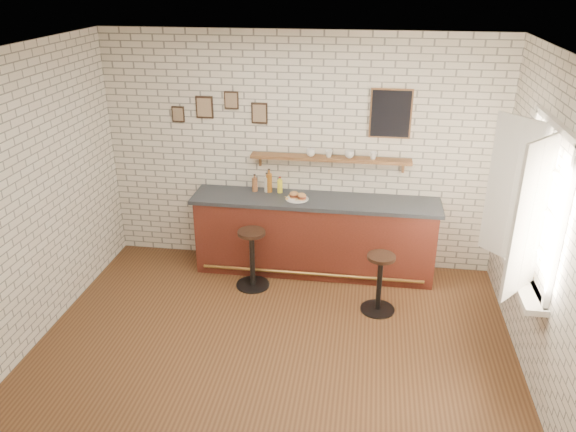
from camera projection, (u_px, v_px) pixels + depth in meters
name	position (u px, v px, depth m)	size (l,w,h in m)	color
ground	(274.00, 347.00, 5.89)	(5.00, 5.00, 0.00)	brown
bar_counter	(314.00, 235.00, 7.19)	(3.10, 0.65, 1.01)	#582117
sandwich_plate	(297.00, 199.00, 6.98)	(0.28, 0.28, 0.01)	white
ciabatta_sandwich	(298.00, 196.00, 6.96)	(0.25, 0.18, 0.08)	tan
potato_chips	(296.00, 198.00, 6.97)	(0.25, 0.18, 0.00)	gold
bitters_bottle_brown	(255.00, 184.00, 7.20)	(0.07, 0.07, 0.23)	brown
bitters_bottle_white	(267.00, 184.00, 7.17)	(0.07, 0.07, 0.26)	beige
bitters_bottle_amber	(269.00, 183.00, 7.16)	(0.08, 0.08, 0.31)	#A45D1A
condiment_bottle_yellow	(280.00, 186.00, 7.15)	(0.07, 0.07, 0.21)	yellow
bar_stool_left	(252.00, 257.00, 6.87)	(0.42, 0.42, 0.75)	black
bar_stool_right	(379.00, 281.00, 6.38)	(0.40, 0.40, 0.72)	black
wall_shelf	(330.00, 159.00, 6.96)	(2.00, 0.18, 0.18)	brown
shelf_cup_a	(311.00, 153.00, 6.96)	(0.11, 0.11, 0.09)	white
shelf_cup_b	(329.00, 154.00, 6.93)	(0.09, 0.09, 0.09)	white
shelf_cup_c	(349.00, 154.00, 6.90)	(0.12, 0.12, 0.09)	white
shelf_cup_d	(373.00, 156.00, 6.86)	(0.09, 0.09, 0.09)	white
back_wall_decor	(318.00, 111.00, 6.82)	(2.96, 0.02, 0.56)	black
window_sill	(520.00, 275.00, 5.48)	(0.20, 1.35, 0.06)	white
casement_window	(529.00, 204.00, 5.18)	(0.40, 1.30, 1.56)	white
book_lower	(519.00, 272.00, 5.46)	(0.16, 0.21, 0.02)	tan
book_upper	(518.00, 269.00, 5.48)	(0.16, 0.22, 0.02)	tan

